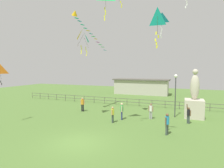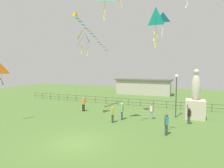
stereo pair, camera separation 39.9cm
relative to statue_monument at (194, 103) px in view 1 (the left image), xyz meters
name	(u,v)px [view 1 (the left image)]	position (x,y,z in m)	size (l,w,h in m)	color
ground_plane	(78,143)	(-7.76, -10.17, -1.51)	(80.00, 80.00, 0.00)	#517533
statue_monument	(194,103)	(0.00, 0.00, 0.00)	(1.88, 1.88, 5.10)	beige
lamppost	(176,86)	(-1.87, -0.54, 1.79)	(0.36, 0.36, 4.55)	#38383D
person_0	(167,123)	(-2.19, -6.31, -0.54)	(0.31, 0.48, 1.69)	#3F4C47
person_1	(113,114)	(-7.28, -4.82, -0.62)	(0.29, 0.47, 1.55)	#3F4C47
person_2	(122,110)	(-6.81, -3.50, -0.53)	(0.32, 0.49, 1.71)	navy
person_3	(82,103)	(-12.36, -1.78, -0.54)	(0.48, 0.31, 1.68)	black
person_4	(188,114)	(-0.58, -2.48, -0.60)	(0.41, 0.38, 1.80)	#3F4C47
person_5	(151,110)	(-4.12, -2.20, -0.58)	(0.49, 0.30, 1.61)	#99999E
kite_1	(157,18)	(-2.80, -8.45, 6.88)	(0.79, 0.55, 2.59)	#19B2B2
kite_3	(84,39)	(-11.85, -2.06, 7.07)	(0.89, 0.98, 2.65)	#19B2B2
kite_6	(162,18)	(-3.54, 0.57, 9.17)	(1.26, 0.97, 2.68)	#198CD1
kite_8	(83,35)	(-10.44, -4.66, 6.97)	(1.06, 1.12, 2.57)	yellow
streamer_kite	(79,18)	(-12.02, -2.95, 9.20)	(1.46, 6.96, 3.78)	yellow
waterfront_railing	(129,101)	(-8.19, 3.83, -0.88)	(36.05, 0.06, 0.95)	#4C4742
pavilion_building	(141,86)	(-9.12, 15.83, 0.07)	(11.14, 3.66, 3.10)	#B7B2A3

